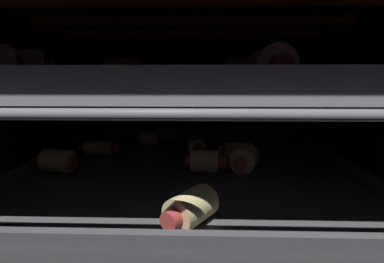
# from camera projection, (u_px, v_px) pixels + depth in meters

# --- Properties ---
(ground_plane) EXTENTS (0.54, 0.53, 0.01)m
(ground_plane) POSITION_uv_depth(u_px,v_px,m) (191.00, 235.00, 0.41)
(ground_plane) COLOR black
(oven_wall_back) EXTENTS (0.54, 0.01, 0.32)m
(oven_wall_back) POSITION_uv_depth(u_px,v_px,m) (195.00, 107.00, 0.64)
(oven_wall_back) COLOR black
(oven_wall_back) RESTS_ON ground_plane
(oven_wall_left) EXTENTS (0.01, 0.51, 0.32)m
(oven_wall_left) POSITION_uv_depth(u_px,v_px,m) (4.00, 124.00, 0.39)
(oven_wall_left) COLOR black
(oven_wall_left) RESTS_ON ground_plane
(heating_element) EXTENTS (0.41, 0.20, 0.01)m
(heating_element) POSITION_uv_depth(u_px,v_px,m) (191.00, 20.00, 0.36)
(heating_element) COLOR #F25919
(oven_rack_lower) EXTENTS (0.49, 0.50, 0.01)m
(oven_rack_lower) POSITION_uv_depth(u_px,v_px,m) (191.00, 172.00, 0.40)
(oven_rack_lower) COLOR slate
(baking_tray_lower) EXTENTS (0.41, 0.42, 0.02)m
(baking_tray_lower) POSITION_uv_depth(u_px,v_px,m) (191.00, 166.00, 0.39)
(baking_tray_lower) COLOR #4C4C51
(baking_tray_lower) RESTS_ON oven_rack_lower
(pig_in_blanket_lower_0) EXTENTS (0.05, 0.04, 0.03)m
(pig_in_blanket_lower_0) POSITION_uv_depth(u_px,v_px,m) (166.00, 134.00, 0.55)
(pig_in_blanket_lower_0) COLOR #EABC82
(pig_in_blanket_lower_0) RESTS_ON baking_tray_lower
(pig_in_blanket_lower_1) EXTENTS (0.03, 0.06, 0.03)m
(pig_in_blanket_lower_1) POSITION_uv_depth(u_px,v_px,m) (196.00, 146.00, 0.44)
(pig_in_blanket_lower_1) COLOR #E2C86D
(pig_in_blanket_lower_1) RESTS_ON baking_tray_lower
(pig_in_blanket_lower_2) EXTENTS (0.05, 0.03, 0.03)m
(pig_in_blanket_lower_2) POSITION_uv_depth(u_px,v_px,m) (150.00, 139.00, 0.51)
(pig_in_blanket_lower_2) COLOR #DEB47E
(pig_in_blanket_lower_2) RESTS_ON baking_tray_lower
(pig_in_blanket_lower_3) EXTENTS (0.07, 0.03, 0.02)m
(pig_in_blanket_lower_3) POSITION_uv_depth(u_px,v_px,m) (99.00, 148.00, 0.44)
(pig_in_blanket_lower_3) COLOR #E1BF78
(pig_in_blanket_lower_3) RESTS_ON baking_tray_lower
(pig_in_blanket_lower_4) EXTENTS (0.06, 0.03, 0.03)m
(pig_in_blanket_lower_4) POSITION_uv_depth(u_px,v_px,m) (205.00, 161.00, 0.36)
(pig_in_blanket_lower_4) COLOR #EABD7C
(pig_in_blanket_lower_4) RESTS_ON baking_tray_lower
(pig_in_blanket_lower_5) EXTENTS (0.05, 0.04, 0.03)m
(pig_in_blanket_lower_5) POSITION_uv_depth(u_px,v_px,m) (58.00, 161.00, 0.36)
(pig_in_blanket_lower_5) COLOR #E0C47C
(pig_in_blanket_lower_5) RESTS_ON baking_tray_lower
(pig_in_blanket_lower_6) EXTENTS (0.06, 0.04, 0.03)m
(pig_in_blanket_lower_6) POSITION_uv_depth(u_px,v_px,m) (239.00, 151.00, 0.41)
(pig_in_blanket_lower_6) COLOR #E7BE76
(pig_in_blanket_lower_6) RESTS_ON baking_tray_lower
(pig_in_blanket_lower_7) EXTENTS (0.05, 0.06, 0.03)m
(pig_in_blanket_lower_7) POSITION_uv_depth(u_px,v_px,m) (191.00, 208.00, 0.23)
(pig_in_blanket_lower_7) COLOR #D9C384
(pig_in_blanket_lower_7) RESTS_ON baking_tray_lower
(pig_in_blanket_lower_8) EXTENTS (0.04, 0.05, 0.03)m
(pig_in_blanket_lower_8) POSITION_uv_depth(u_px,v_px,m) (244.00, 159.00, 0.36)
(pig_in_blanket_lower_8) COLOR #EBBC78
(pig_in_blanket_lower_8) RESTS_ON baking_tray_lower
(oven_rack_upper) EXTENTS (0.49, 0.50, 0.01)m
(oven_rack_upper) POSITION_uv_depth(u_px,v_px,m) (191.00, 95.00, 0.38)
(oven_rack_upper) COLOR slate
(baking_tray_upper) EXTENTS (0.41, 0.42, 0.02)m
(baking_tray_upper) POSITION_uv_depth(u_px,v_px,m) (191.00, 87.00, 0.37)
(baking_tray_upper) COLOR gray
(baking_tray_upper) RESTS_ON oven_rack_upper
(pig_in_blanket_upper_0) EXTENTS (0.04, 0.04, 0.03)m
(pig_in_blanket_upper_0) POSITION_uv_depth(u_px,v_px,m) (241.00, 70.00, 0.35)
(pig_in_blanket_upper_0) COLOR #EDB67B
(pig_in_blanket_upper_0) RESTS_ON baking_tray_upper
(pig_in_blanket_upper_1) EXTENTS (0.04, 0.06, 0.03)m
(pig_in_blanket_upper_1) POSITION_uv_depth(u_px,v_px,m) (168.00, 75.00, 0.49)
(pig_in_blanket_upper_1) COLOR #E7B37D
(pig_in_blanket_upper_1) RESTS_ON baking_tray_upper
(pig_in_blanket_upper_2) EXTENTS (0.06, 0.04, 0.03)m
(pig_in_blanket_upper_2) POSITION_uv_depth(u_px,v_px,m) (122.00, 71.00, 0.31)
(pig_in_blanket_upper_2) COLOR #D7BF70
(pig_in_blanket_upper_2) RESTS_ON baking_tray_upper
(pig_in_blanket_upper_3) EXTENTS (0.06, 0.03, 0.03)m
(pig_in_blanket_upper_3) POSITION_uv_depth(u_px,v_px,m) (291.00, 72.00, 0.44)
(pig_in_blanket_upper_3) COLOR #E0C57D
(pig_in_blanket_upper_3) RESTS_ON baking_tray_upper
(pig_in_blanket_upper_4) EXTENTS (0.04, 0.04, 0.03)m
(pig_in_blanket_upper_4) POSITION_uv_depth(u_px,v_px,m) (233.00, 74.00, 0.42)
(pig_in_blanket_upper_4) COLOR #E1BF73
(pig_in_blanket_upper_4) RESTS_ON baking_tray_upper
(pig_in_blanket_upper_5) EXTENTS (0.05, 0.04, 0.02)m
(pig_in_blanket_upper_5) POSITION_uv_depth(u_px,v_px,m) (105.00, 74.00, 0.38)
(pig_in_blanket_upper_5) COLOR #E3BA72
(pig_in_blanket_upper_5) RESTS_ON baking_tray_upper
(pig_in_blanket_upper_6) EXTENTS (0.03, 0.06, 0.03)m
(pig_in_blanket_upper_6) POSITION_uv_depth(u_px,v_px,m) (271.00, 65.00, 0.22)
(pig_in_blanket_upper_6) COLOR #E1B56F
(pig_in_blanket_upper_6) RESTS_ON baking_tray_upper
(pig_in_blanket_upper_7) EXTENTS (0.06, 0.05, 0.03)m
(pig_in_blanket_upper_7) POSITION_uv_depth(u_px,v_px,m) (19.00, 67.00, 0.25)
(pig_in_blanket_upper_7) COLOR #E7B978
(pig_in_blanket_upper_7) RESTS_ON baking_tray_upper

